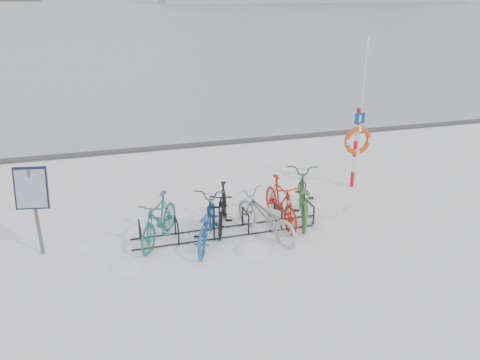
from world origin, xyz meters
TOP-DOWN VIEW (x-y plane):
  - ground at (0.00, 0.00)m, footprint 900.00×900.00m
  - ice_sheet at (0.00, 155.00)m, footprint 400.00×298.00m
  - quay_edge at (0.00, 5.90)m, footprint 400.00×0.25m
  - bike_rack at (0.00, 0.00)m, footprint 4.00×0.48m
  - info_board at (-3.64, 0.14)m, footprint 0.62×0.32m
  - lifebuoy_station at (3.66, 1.46)m, footprint 0.72×0.22m
  - bike_0 at (-1.41, 0.06)m, footprint 1.25×1.66m
  - bike_1 at (-0.52, -0.24)m, footprint 1.24×1.91m
  - bike_2 at (-0.06, 0.29)m, footprint 0.94×1.65m
  - bike_3 at (0.68, -0.31)m, footprint 1.25×1.89m
  - bike_4 at (1.19, 0.16)m, footprint 0.55×1.73m
  - bike_5 at (1.76, 0.30)m, footprint 1.32×2.10m
  - snow_drifts at (0.15, -0.26)m, footprint 6.29×2.06m

SIDE VIEW (x-z plane):
  - ground at x=0.00m, z-range 0.00..0.00m
  - snow_drifts at x=0.15m, z-range -0.12..0.12m
  - ice_sheet at x=0.00m, z-range 0.00..0.02m
  - quay_edge at x=0.00m, z-range 0.00..0.10m
  - bike_rack at x=0.00m, z-range -0.05..0.41m
  - bike_3 at x=0.68m, z-range 0.00..0.94m
  - bike_1 at x=-0.52m, z-range 0.00..0.95m
  - bike_2 at x=-0.06m, z-range 0.00..0.95m
  - bike_0 at x=-1.41m, z-range 0.00..0.99m
  - bike_4 at x=1.19m, z-range 0.00..1.03m
  - bike_5 at x=1.76m, z-range 0.00..1.04m
  - lifebuoy_station at x=3.66m, z-range -0.61..3.11m
  - info_board at x=-3.64m, z-range 0.39..2.15m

